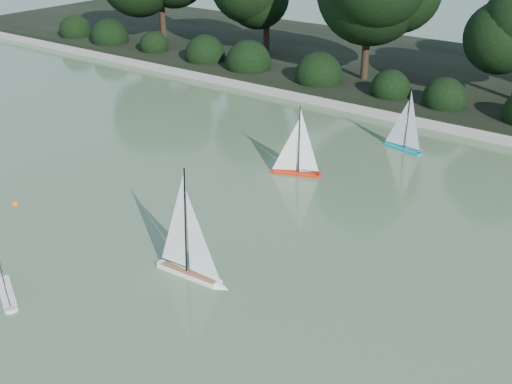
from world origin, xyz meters
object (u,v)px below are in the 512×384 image
sailboat_white_b (194,261)px  sailboat_orange (292,163)px  race_buoy (15,204)px  sailboat_teal (400,139)px  sailboat_white_a (3,277)px

sailboat_white_b → sailboat_orange: sailboat_white_b is taller
sailboat_white_b → race_buoy: sailboat_white_b is taller
sailboat_teal → race_buoy: bearing=-123.3°
sailboat_teal → sailboat_white_a: bearing=-103.9°
sailboat_white_b → race_buoy: bearing=-178.3°
sailboat_white_a → sailboat_white_b: 2.64m
sailboat_white_b → race_buoy: 4.18m
race_buoy → sailboat_white_a: bearing=-37.0°
sailboat_orange → sailboat_white_b: bearing=-76.7°
sailboat_orange → sailboat_teal: (1.12, 2.53, -0.01)m
sailboat_orange → sailboat_teal: sailboat_orange is taller
sailboat_white_a → race_buoy: sailboat_white_a is taller
sailboat_white_a → sailboat_orange: 5.88m
sailboat_teal → race_buoy: sailboat_teal is taller
sailboat_white_a → race_buoy: (-2.29, 1.73, -0.24)m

